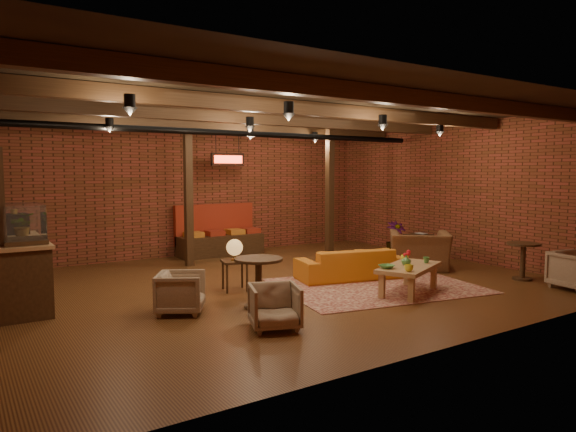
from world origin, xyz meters
TOP-DOWN VIEW (x-y plane):
  - floor at (0.00, 0.00)m, footprint 10.00×10.00m
  - ceiling at (0.00, 0.00)m, footprint 10.00×8.00m
  - wall_back at (0.00, 4.00)m, footprint 10.00×0.02m
  - wall_front at (0.00, -4.00)m, footprint 10.00×0.02m
  - wall_right at (5.00, 0.00)m, footprint 0.02×8.00m
  - ceiling_beams at (0.00, 0.00)m, footprint 9.80×6.40m
  - ceiling_pipe at (0.00, 1.60)m, footprint 9.60×0.12m
  - post_left at (-0.60, 2.60)m, footprint 0.16×0.16m
  - post_right at (2.80, 2.00)m, footprint 0.16×0.16m
  - service_counter at (-4.10, 1.00)m, footprint 0.80×2.50m
  - plant_counter at (-4.00, 1.20)m, footprint 0.35×0.39m
  - banquette at (0.60, 3.55)m, footprint 2.10×0.70m
  - service_sign at (0.60, 3.10)m, footprint 0.86×0.06m
  - ceiling_spotlights at (0.00, 0.00)m, footprint 6.40×4.40m
  - rug at (1.45, -1.13)m, footprint 3.88×3.23m
  - sofa at (1.46, -0.38)m, footprint 2.17×1.24m
  - coffee_table at (1.52, -1.84)m, footprint 1.56×1.21m
  - side_table_lamp at (-0.84, -0.03)m, footprint 0.52×0.52m
  - round_table_left at (-1.05, -1.25)m, footprint 0.74×0.74m
  - armchair_a at (-2.15, -0.88)m, footprint 0.86×0.87m
  - armchair_b at (-1.39, -2.27)m, footprint 0.80×0.77m
  - armchair_right at (3.37, -0.39)m, footprint 1.43×1.39m
  - side_table_book at (4.40, 0.59)m, footprint 0.56×0.56m
  - round_table_right at (4.19, -2.24)m, footprint 0.61×0.61m
  - plant_tall at (4.04, 0.99)m, footprint 1.70×1.70m

SIDE VIEW (x-z plane):
  - floor at x=0.00m, z-range 0.00..0.00m
  - rug at x=1.45m, z-range 0.00..0.01m
  - sofa at x=1.46m, z-range 0.00..0.60m
  - armchair_b at x=-1.39m, z-range 0.00..0.65m
  - armchair_a at x=-2.15m, z-range 0.00..0.67m
  - coffee_table at x=1.52m, z-range 0.06..0.79m
  - round_table_right at x=4.19m, z-range 0.12..0.83m
  - banquette at x=0.60m, z-range 0.00..1.00m
  - round_table_left at x=-1.05m, z-range 0.14..0.90m
  - side_table_book at x=4.40m, z-range 0.23..0.82m
  - armchair_right at x=3.37m, z-range 0.00..1.06m
  - side_table_lamp at x=-0.84m, z-range 0.24..1.14m
  - service_counter at x=-4.10m, z-range 0.00..1.60m
  - plant_counter at x=-4.00m, z-range 1.07..1.37m
  - plant_tall at x=4.04m, z-range 0.00..2.57m
  - wall_back at x=0.00m, z-range 0.00..3.20m
  - wall_front at x=0.00m, z-range 0.00..3.20m
  - wall_right at x=5.00m, z-range 0.00..3.20m
  - post_left at x=-0.60m, z-range 0.00..3.20m
  - post_right at x=2.80m, z-range 0.00..3.20m
  - service_sign at x=0.60m, z-range 2.20..2.50m
  - ceiling_pipe at x=0.00m, z-range 2.79..2.91m
  - ceiling_spotlights at x=0.00m, z-range 2.72..3.00m
  - ceiling_beams at x=0.00m, z-range 2.97..3.19m
  - ceiling at x=0.00m, z-range 3.19..3.21m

